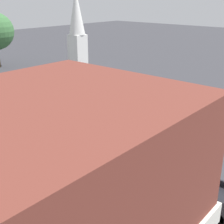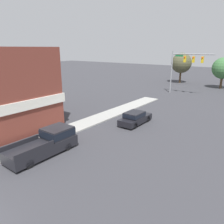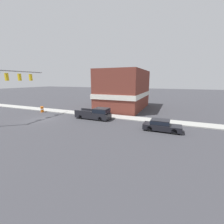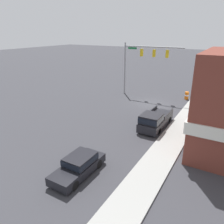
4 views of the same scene
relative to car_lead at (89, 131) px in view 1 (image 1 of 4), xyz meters
The scene contains 3 objects.
car_lead is the anchor object (origin of this frame).
pickup_truck_parked 10.22m from the car_lead, 100.67° to the right, with size 2.01×5.61×1.83m.
church_steeple 26.39m from the car_lead, 48.52° to the left, with size 2.48×2.48×12.35m.
Camera 1 is at (-17.84, 0.95, 11.17)m, focal length 50.00 mm.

